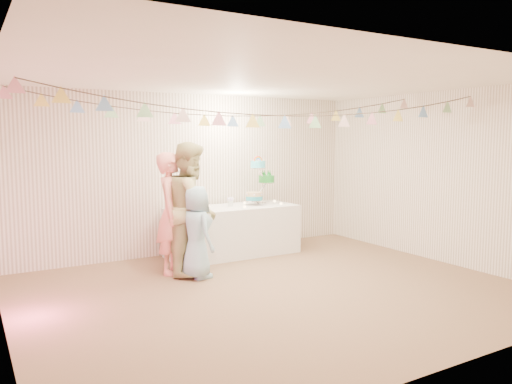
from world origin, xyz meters
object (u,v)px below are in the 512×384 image
person_adult_a (172,213)px  person_child (197,232)px  table (233,231)px  person_adult_b (192,208)px  cake_stand (260,184)px

person_adult_a → person_child: (0.19, -0.41, -0.22)m
table → person_adult_a: bearing=-156.6°
person_adult_a → person_child: bearing=-121.5°
table → person_adult_b: person_adult_b is taller
table → person_adult_b: 1.32m
table → person_adult_b: (-1.00, -0.68, 0.52)m
person_adult_b → person_child: size_ratio=1.47×
table → person_adult_b: size_ratio=1.15×
person_adult_b → person_child: person_adult_b is taller
table → person_child: size_ratio=1.68×
table → cake_stand: cake_stand is taller
person_adult_b → cake_stand: bearing=-35.9°
table → cake_stand: bearing=5.2°
table → person_child: bearing=-137.9°
table → person_child: person_child is taller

